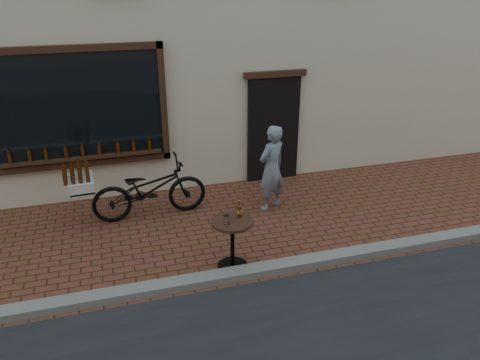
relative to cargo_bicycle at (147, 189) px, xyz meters
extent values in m
plane|color=#58311C|center=(0.85, -2.47, -0.55)|extent=(90.00, 90.00, 0.00)
cube|color=slate|center=(0.85, -2.27, -0.49)|extent=(90.00, 0.25, 0.12)
cube|color=black|center=(-1.05, 0.98, 1.30)|extent=(3.00, 0.06, 2.00)
cube|color=black|center=(-1.05, 0.96, 2.36)|extent=(3.24, 0.10, 0.12)
cube|color=black|center=(-1.05, 0.96, 0.24)|extent=(3.24, 0.10, 0.12)
cube|color=black|center=(0.51, 0.96, 1.30)|extent=(0.12, 0.10, 2.24)
cube|color=black|center=(-1.05, 0.91, 0.37)|extent=(2.90, 0.16, 0.05)
cube|color=black|center=(2.75, 0.99, 0.55)|extent=(1.10, 0.10, 2.20)
cube|color=black|center=(2.75, 0.96, 1.71)|extent=(1.30, 0.10, 0.12)
cylinder|color=#3D1C07|center=(-2.30, 0.91, 0.49)|extent=(0.06, 0.06, 0.19)
cylinder|color=#3D1C07|center=(-1.99, 0.91, 0.49)|extent=(0.06, 0.06, 0.19)
cylinder|color=#3D1C07|center=(-1.68, 0.91, 0.49)|extent=(0.06, 0.06, 0.19)
cylinder|color=#3D1C07|center=(-1.36, 0.91, 0.49)|extent=(0.06, 0.06, 0.19)
cylinder|color=#3D1C07|center=(-1.05, 0.91, 0.49)|extent=(0.06, 0.06, 0.19)
cylinder|color=#3D1C07|center=(-0.74, 0.91, 0.49)|extent=(0.06, 0.06, 0.19)
cylinder|color=#3D1C07|center=(-0.43, 0.91, 0.49)|extent=(0.06, 0.06, 0.19)
cylinder|color=#3D1C07|center=(-0.11, 0.91, 0.49)|extent=(0.06, 0.06, 0.19)
cylinder|color=#3D1C07|center=(0.20, 0.91, 0.49)|extent=(0.06, 0.06, 0.19)
imported|color=black|center=(0.04, 0.00, -0.01)|extent=(2.08, 0.82, 1.08)
cube|color=black|center=(-1.09, -0.06, 0.19)|extent=(0.44, 0.59, 0.04)
cube|color=beige|center=(-1.09, -0.06, 0.29)|extent=(0.44, 0.62, 0.17)
cylinder|color=#3D1C07|center=(-0.96, -0.27, 0.49)|extent=(0.07, 0.07, 0.23)
cylinder|color=#3D1C07|center=(-1.08, -0.27, 0.49)|extent=(0.07, 0.07, 0.23)
cylinder|color=#3D1C07|center=(-1.20, -0.28, 0.49)|extent=(0.07, 0.07, 0.23)
cylinder|color=#3D1C07|center=(-1.32, -0.29, 0.49)|extent=(0.07, 0.07, 0.23)
cylinder|color=#3D1C07|center=(-0.97, -0.12, 0.49)|extent=(0.07, 0.07, 0.23)
cylinder|color=#3D1C07|center=(-1.08, -0.13, 0.49)|extent=(0.07, 0.07, 0.23)
cylinder|color=#3D1C07|center=(-1.20, -0.14, 0.49)|extent=(0.07, 0.07, 0.23)
cylinder|color=#3D1C07|center=(-1.32, -0.14, 0.49)|extent=(0.07, 0.07, 0.23)
cylinder|color=#3D1C07|center=(-0.97, 0.02, 0.49)|extent=(0.07, 0.07, 0.23)
cylinder|color=#3D1C07|center=(-1.09, 0.01, 0.49)|extent=(0.07, 0.07, 0.23)
cylinder|color=#3D1C07|center=(-1.21, 0.01, 0.49)|extent=(0.07, 0.07, 0.23)
cylinder|color=#3D1C07|center=(-1.33, 0.00, 0.49)|extent=(0.07, 0.07, 0.23)
cylinder|color=#3D1C07|center=(-0.98, 0.16, 0.49)|extent=(0.07, 0.07, 0.23)
cylinder|color=#3D1C07|center=(-1.10, 0.16, 0.49)|extent=(0.07, 0.07, 0.23)
cylinder|color=black|center=(1.05, -1.98, -0.53)|extent=(0.46, 0.46, 0.03)
cylinder|color=black|center=(1.05, -1.98, -0.15)|extent=(0.06, 0.06, 0.73)
cylinder|color=black|center=(1.05, -1.98, 0.23)|extent=(0.63, 0.63, 0.04)
cylinder|color=gold|center=(1.17, -1.92, 0.35)|extent=(0.07, 0.07, 0.06)
cylinder|color=white|center=(0.94, -2.06, 0.32)|extent=(0.08, 0.08, 0.14)
imported|color=slate|center=(2.25, -0.32, 0.27)|extent=(0.71, 0.62, 1.63)
camera|label=1|loc=(-0.51, -7.75, 3.59)|focal=35.00mm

